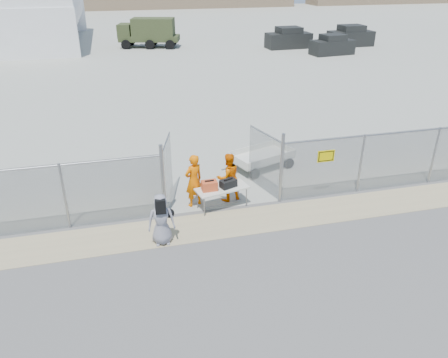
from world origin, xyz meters
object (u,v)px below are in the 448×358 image
object	(u,v)px
visitor	(161,219)
utility_trailer	(261,159)
folding_table	(222,198)
security_worker_right	(228,177)
security_worker_left	(194,181)

from	to	relation	value
visitor	utility_trailer	bearing A→B (deg)	46.77
folding_table	security_worker_right	bearing A→B (deg)	42.68
security_worker_left	utility_trailer	size ratio (longest dim) A/B	0.58
folding_table	security_worker_right	size ratio (longest dim) A/B	1.01
security_worker_right	utility_trailer	size ratio (longest dim) A/B	0.55
security_worker_left	visitor	bearing A→B (deg)	31.70
folding_table	security_worker_right	xyz separation A→B (m)	(0.34, 0.48, 0.50)
security_worker_right	visitor	xyz separation A→B (m)	(-2.55, -2.09, -0.07)
security_worker_left	visitor	xyz separation A→B (m)	(-1.33, -2.00, -0.13)
folding_table	utility_trailer	bearing A→B (deg)	37.96
visitor	utility_trailer	world-z (taller)	visitor
folding_table	security_worker_left	xyz separation A→B (m)	(-0.88, 0.38, 0.56)
utility_trailer	security_worker_left	bearing A→B (deg)	-163.27
folding_table	visitor	bearing A→B (deg)	-155.89
security_worker_left	folding_table	bearing A→B (deg)	132.01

